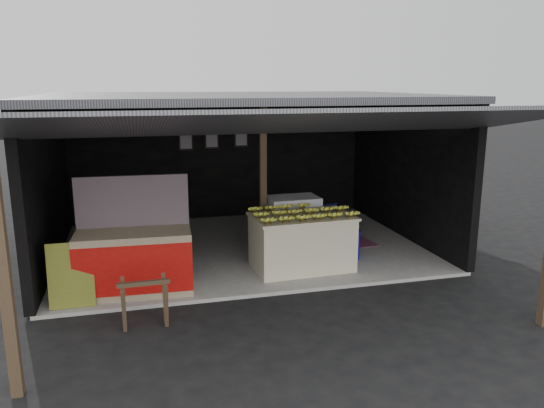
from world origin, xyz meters
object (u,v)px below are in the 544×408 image
object	(u,v)px
white_crate	(293,224)
sawhorse	(144,299)
plastic_chair	(331,221)
banana_table	(302,242)
neighbor_stall	(135,259)
water_barrel	(351,245)

from	to	relation	value
white_crate	sawhorse	world-z (taller)	white_crate
sawhorse	plastic_chair	distance (m)	4.65
banana_table	sawhorse	bearing A→B (deg)	-152.66
banana_table	neighbor_stall	distance (m)	2.84
white_crate	sawhorse	size ratio (longest dim) A/B	1.53
neighbor_stall	water_barrel	size ratio (longest dim) A/B	3.48
neighbor_stall	sawhorse	distance (m)	1.21
banana_table	neighbor_stall	size ratio (longest dim) A/B	1.00
sawhorse	water_barrel	bearing A→B (deg)	25.30
white_crate	plastic_chair	distance (m)	0.92
water_barrel	plastic_chair	size ratio (longest dim) A/B	0.64
banana_table	plastic_chair	xyz separation A→B (m)	(1.01, 1.23, -0.01)
plastic_chair	banana_table	bearing A→B (deg)	-144.94
white_crate	neighbor_stall	distance (m)	3.24
white_crate	water_barrel	bearing A→B (deg)	-40.21
white_crate	sawhorse	xyz separation A→B (m)	(-2.83, -2.54, -0.17)
sawhorse	plastic_chair	xyz separation A→B (m)	(3.71, 2.80, 0.11)
white_crate	neighbor_stall	size ratio (longest dim) A/B	0.60
water_barrel	white_crate	bearing A→B (deg)	142.13
white_crate	water_barrel	world-z (taller)	white_crate
banana_table	sawhorse	size ratio (longest dim) A/B	2.55
banana_table	white_crate	size ratio (longest dim) A/B	1.66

